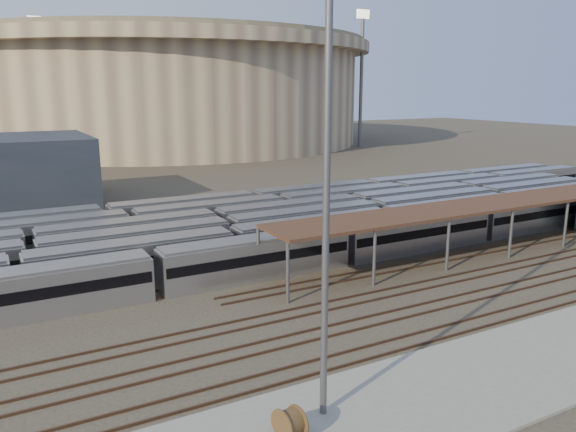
% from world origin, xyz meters
% --- Properties ---
extents(ground, '(420.00, 420.00, 0.00)m').
position_xyz_m(ground, '(0.00, 0.00, 0.00)').
color(ground, '#383026').
rests_on(ground, ground).
extents(apron, '(50.00, 9.00, 0.20)m').
position_xyz_m(apron, '(-5.00, -15.00, 0.10)').
color(apron, gray).
rests_on(apron, ground).
extents(subway_trains, '(124.15, 23.90, 3.60)m').
position_xyz_m(subway_trains, '(-2.29, 18.50, 1.80)').
color(subway_trains, '#B9B8BD').
rests_on(subway_trains, ground).
extents(inspection_shed, '(60.30, 6.00, 5.30)m').
position_xyz_m(inspection_shed, '(22.00, 4.00, 4.98)').
color(inspection_shed, '#58585D').
rests_on(inspection_shed, ground).
extents(empty_tracks, '(170.00, 9.62, 0.18)m').
position_xyz_m(empty_tracks, '(0.00, -5.00, 0.09)').
color(empty_tracks, '#4C3323').
rests_on(empty_tracks, ground).
extents(stadium, '(124.00, 124.00, 32.50)m').
position_xyz_m(stadium, '(25.00, 140.00, 16.47)').
color(stadium, tan).
rests_on(stadium, ground).
extents(floodlight_2, '(4.00, 1.00, 38.40)m').
position_xyz_m(floodlight_2, '(70.00, 100.00, 20.65)').
color(floodlight_2, '#58585D').
rests_on(floodlight_2, ground).
extents(floodlight_3, '(4.00, 1.00, 38.40)m').
position_xyz_m(floodlight_3, '(-10.00, 160.00, 20.65)').
color(floodlight_3, '#58585D').
rests_on(floodlight_3, ground).
extents(cable_reel_west, '(1.20, 1.74, 1.59)m').
position_xyz_m(cable_reel_west, '(-16.60, -14.68, 1.00)').
color(cable_reel_west, '#523620').
rests_on(cable_reel_west, apron).
extents(yard_light_pole, '(0.80, 0.36, 22.27)m').
position_xyz_m(yard_light_pole, '(-14.03, -13.65, 11.42)').
color(yard_light_pole, '#58585D').
rests_on(yard_light_pole, apron).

